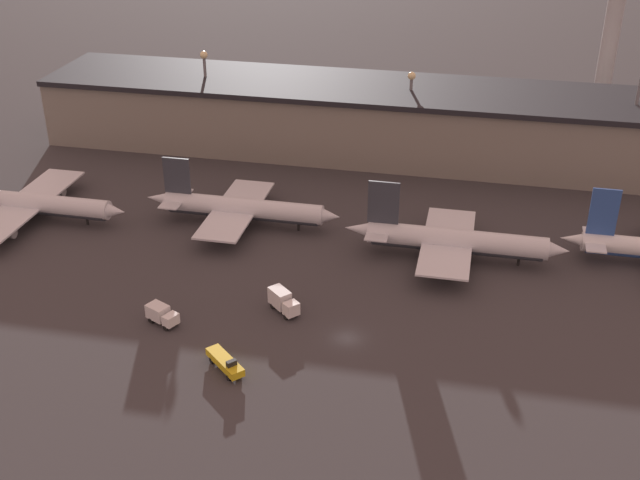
% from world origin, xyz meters
% --- Properties ---
extents(ground, '(600.00, 600.00, 0.00)m').
position_xyz_m(ground, '(0.00, 0.00, 0.00)').
color(ground, '#383538').
extents(terminal_building, '(169.86, 26.03, 16.11)m').
position_xyz_m(terminal_building, '(0.00, 75.84, 8.10)').
color(terminal_building, gray).
rests_on(terminal_building, ground).
extents(airplane_0, '(39.64, 33.68, 13.55)m').
position_xyz_m(airplane_0, '(-68.24, 26.93, 3.39)').
color(airplane_0, silver).
rests_on(airplane_0, ground).
extents(airplane_1, '(38.93, 26.73, 12.79)m').
position_xyz_m(airplane_1, '(-27.09, 33.39, 3.42)').
color(airplane_1, silver).
rests_on(airplane_1, ground).
extents(airplane_2, '(39.84, 26.05, 13.86)m').
position_xyz_m(airplane_2, '(14.06, 28.38, 3.61)').
color(airplane_2, silver).
rests_on(airplane_2, ground).
extents(service_vehicle_0, '(5.90, 4.50, 2.99)m').
position_xyz_m(service_vehicle_0, '(-29.23, -2.16, 1.68)').
color(service_vehicle_0, white).
rests_on(service_vehicle_0, ground).
extents(service_vehicle_2, '(7.19, 6.80, 2.67)m').
position_xyz_m(service_vehicle_2, '(-15.75, -11.39, 1.27)').
color(service_vehicle_2, gold).
rests_on(service_vehicle_2, ground).
extents(service_vehicle_3, '(6.07, 5.83, 3.57)m').
position_xyz_m(service_vehicle_3, '(-11.47, 5.17, 1.97)').
color(service_vehicle_3, white).
rests_on(service_vehicle_3, ground).
extents(lamp_post_0, '(1.80, 1.80, 22.15)m').
position_xyz_m(lamp_post_0, '(-48.02, 74.77, 14.32)').
color(lamp_post_0, slate).
rests_on(lamp_post_0, ground).
extents(lamp_post_1, '(1.80, 1.80, 20.23)m').
position_xyz_m(lamp_post_1, '(0.46, 74.77, 13.23)').
color(lamp_post_1, slate).
rests_on(lamp_post_1, ground).
extents(lamp_post_2, '(1.80, 1.80, 29.39)m').
position_xyz_m(lamp_post_2, '(48.53, 74.77, 18.29)').
color(lamp_post_2, slate).
rests_on(lamp_post_2, ground).
extents(control_tower, '(9.00, 9.00, 48.79)m').
position_xyz_m(control_tower, '(47.61, 123.21, 28.10)').
color(control_tower, '#99999E').
rests_on(control_tower, ground).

